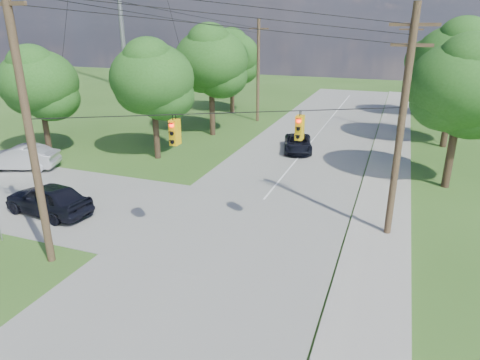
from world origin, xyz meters
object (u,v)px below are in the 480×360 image
at_px(pole_north_e, 405,76).
at_px(car_cross_silver, 20,158).
at_px(car_main_north, 298,143).
at_px(car_cross_dark, 48,199).
at_px(pole_north_w, 258,70).
at_px(pole_ne, 401,124).
at_px(pole_sw, 27,118).

relative_size(pole_north_e, car_cross_silver, 1.96).
relative_size(pole_north_e, car_main_north, 2.19).
relative_size(car_cross_dark, car_cross_silver, 0.99).
bearing_deg(pole_north_w, pole_ne, -57.71).
distance_m(pole_north_e, car_cross_silver, 32.29).
distance_m(pole_ne, car_cross_dark, 18.06).
height_order(pole_north_w, car_cross_dark, pole_north_w).
height_order(pole_sw, pole_north_e, pole_sw).
distance_m(pole_north_w, car_cross_silver, 23.60).
distance_m(pole_north_w, car_main_north, 12.40).
relative_size(pole_ne, car_main_north, 2.30).
relative_size(pole_north_w, car_main_north, 2.19).
relative_size(pole_sw, pole_north_e, 1.20).
xyz_separation_m(pole_north_e, pole_north_w, (-13.90, 0.00, 0.00)).
height_order(pole_north_e, pole_north_w, same).
distance_m(pole_north_e, car_cross_dark, 31.27).
bearing_deg(car_main_north, pole_north_e, 37.86).
height_order(car_cross_silver, car_main_north, car_cross_silver).
distance_m(pole_sw, car_main_north, 21.70).
bearing_deg(car_main_north, pole_north_w, 109.93).
bearing_deg(pole_sw, car_main_north, 72.98).
bearing_deg(pole_north_e, car_cross_silver, -139.71).
bearing_deg(pole_ne, car_main_north, 120.58).
bearing_deg(pole_sw, pole_north_w, 90.77).
xyz_separation_m(pole_north_w, car_cross_dark, (-3.14, -25.88, -4.24)).
bearing_deg(car_cross_dark, car_main_north, 155.91).
bearing_deg(pole_sw, pole_ne, 29.38).
bearing_deg(pole_sw, car_cross_silver, 140.80).
distance_m(pole_sw, pole_ne, 15.51).
xyz_separation_m(pole_ne, pole_north_e, (-0.00, 22.00, -0.34)).
height_order(pole_north_e, car_cross_dark, pole_north_e).
height_order(pole_north_e, car_main_north, pole_north_e).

